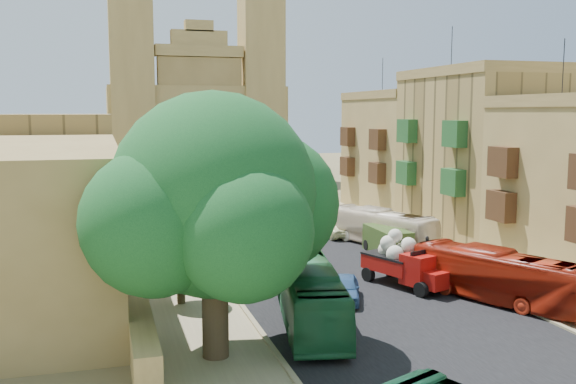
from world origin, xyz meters
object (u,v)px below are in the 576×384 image
car_white_a (278,236)px  pedestrian_a (505,263)px  bus_green_north (309,294)px  street_tree_d (141,174)px  car_white_b (271,212)px  street_tree_a (180,248)px  car_cream (336,229)px  car_dkblue (211,206)px  car_blue_b (212,190)px  bus_cream_east (380,227)px  pedestrian_c (427,248)px  street_tree_b (160,204)px  red_truck (405,262)px  church (194,117)px  ficus_tree (216,202)px  olive_pickup (387,241)px  street_tree_c (149,186)px  car_blue_a (344,288)px  bus_red_east (499,276)px

car_white_a → pedestrian_a: pedestrian_a is taller
bus_green_north → pedestrian_a: (14.42, 5.12, -0.57)m
pedestrian_a → street_tree_d: bearing=-61.3°
car_white_a → car_white_b: 13.05m
street_tree_a → car_cream: street_tree_a is taller
car_dkblue → car_white_a: bearing=-64.3°
street_tree_a → car_blue_b: bearing=78.6°
bus_cream_east → pedestrian_c: size_ratio=5.87×
street_tree_b → red_truck: street_tree_b is taller
church → street_tree_b: bearing=-100.4°
bus_green_north → bus_cream_east: (10.95, 16.19, -0.09)m
pedestrian_a → ficus_tree: bearing=22.1°
bus_cream_east → olive_pickup: bearing=53.7°
street_tree_a → bus_green_north: (5.55, -5.17, -1.55)m
street_tree_d → car_white_a: bearing=-68.6°
olive_pickup → street_tree_c: bearing=134.5°
street_tree_a → car_blue_a: bearing=-12.9°
street_tree_d → car_white_b: (11.71, -10.07, -3.08)m
bus_cream_east → car_blue_a: bearing=36.4°
olive_pickup → car_white_b: size_ratio=1.46×
car_white_a → ficus_tree: bearing=-100.0°
street_tree_c → pedestrian_c: bearing=-46.8°
ficus_tree → bus_red_east: ficus_tree is taller
red_truck → bus_cream_east: size_ratio=0.60×
car_blue_b → car_cream: bearing=-86.3°
car_blue_b → bus_green_north: bearing=-100.6°
church → pedestrian_c: bearing=-83.0°
car_white_b → street_tree_b: bearing=69.9°
street_tree_b → olive_pickup: street_tree_b is taller
street_tree_c → car_white_b: size_ratio=1.72×
church → street_tree_c: 44.16m
street_tree_a → bus_red_east: 17.19m
bus_green_north → church: bearing=97.6°
bus_red_east → car_white_b: (-4.79, 30.45, -0.88)m
street_tree_a → street_tree_b: 12.02m
ficus_tree → car_blue_a: size_ratio=2.71×
street_tree_c → car_white_b: (11.71, 1.93, -3.13)m
street_tree_b → bus_cream_east: street_tree_b is taller
ficus_tree → street_tree_c: ficus_tree is taller
ficus_tree → street_tree_d: size_ratio=2.05×
car_blue_a → pedestrian_c: (8.93, 7.34, 0.16)m
car_cream → olive_pickup: bearing=99.8°
street_tree_b → car_blue_b: street_tree_b is taller
church → car_cream: size_ratio=7.89×
street_tree_b → bus_red_east: (16.50, -16.53, -2.33)m
street_tree_a → car_cream: 21.16m
car_blue_a → car_blue_b: size_ratio=1.07×
bus_cream_east → car_white_b: size_ratio=3.14×
church → car_white_a: 54.18m
bus_cream_east → pedestrian_c: 5.76m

